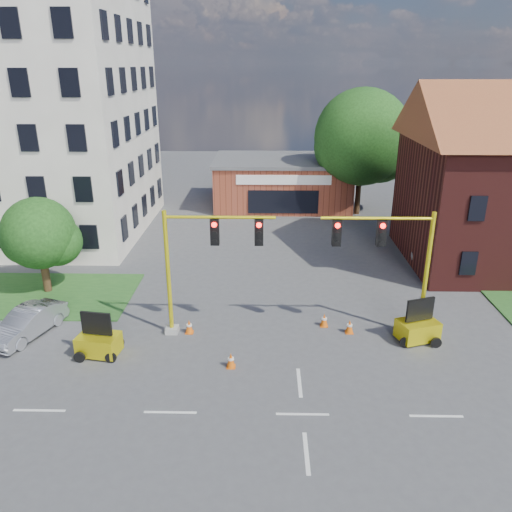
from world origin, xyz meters
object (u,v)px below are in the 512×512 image
signal_mast_west (203,258)px  trailer_east (418,328)px  signal_mast_east (392,260)px  pickup_white (454,257)px  trailer_west (99,342)px

signal_mast_west → trailer_east: bearing=-2.6°
signal_mast_west → signal_mast_east: size_ratio=1.00×
pickup_white → trailer_west: bearing=143.1°
signal_mast_west → pickup_white: 17.66m
signal_mast_west → signal_mast_east: 8.71m
trailer_east → signal_mast_west: bearing=158.3°
trailer_east → trailer_west: bearing=167.1°
signal_mast_east → trailer_east: (1.42, -0.46, -3.27)m
signal_mast_west → trailer_east: (10.13, -0.46, -3.27)m
trailer_east → pickup_white: 10.41m
trailer_west → trailer_east: bearing=15.0°
signal_mast_west → signal_mast_east: (8.71, 0.00, 0.00)m
signal_mast_west → trailer_east: size_ratio=2.92×
signal_mast_west → trailer_west: (-4.55, -2.05, -3.28)m
signal_mast_east → trailer_west: (-13.26, -2.05, -3.28)m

